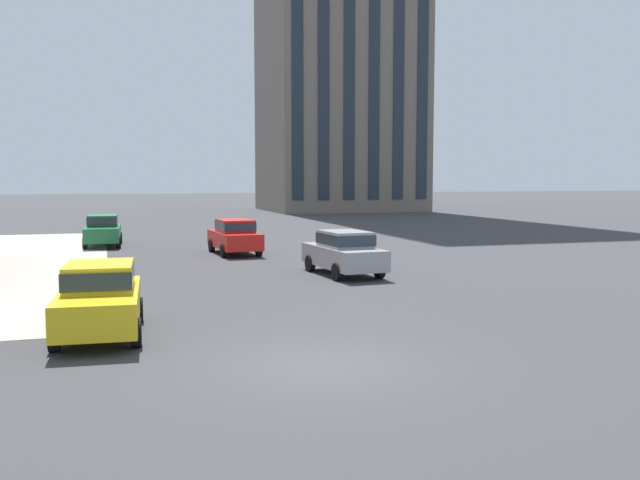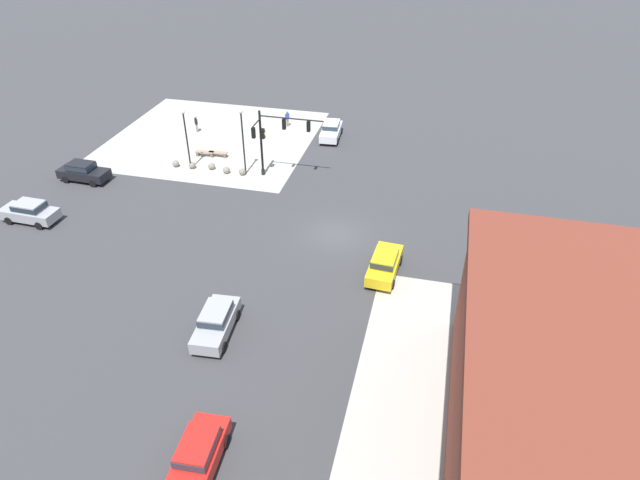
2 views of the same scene
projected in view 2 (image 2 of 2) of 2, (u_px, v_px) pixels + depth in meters
name	position (u px, v px, depth m)	size (l,w,h in m)	color
ground_plane	(336.00, 234.00, 41.38)	(320.00, 320.00, 0.00)	#38383A
sidewalk_corner_slab	(213.00, 138.00, 56.19)	(20.00, 19.00, 0.02)	#A8A399
traffic_signal_main	(272.00, 136.00, 46.90)	(5.70, 2.09, 5.97)	black
bollard_sphere_curb_a	(242.00, 172.00, 49.25)	(0.61, 0.61, 0.61)	gray
bollard_sphere_curb_b	(226.00, 170.00, 49.52)	(0.61, 0.61, 0.61)	gray
bollard_sphere_curb_c	(212.00, 166.00, 50.18)	(0.61, 0.61, 0.61)	gray
bollard_sphere_curb_d	(192.00, 165.00, 50.34)	(0.61, 0.61, 0.61)	gray
bollard_sphere_curb_e	(176.00, 164.00, 50.63)	(0.61, 0.61, 0.61)	gray
bench_near_signal	(218.00, 154.00, 52.37)	(1.80, 0.49, 0.49)	#9E7F66
bench_mid_block	(205.00, 153.00, 52.47)	(1.83, 0.59, 0.49)	#9E7F66
pedestrian_near_bench	(287.00, 118.00, 58.20)	(0.37, 0.45, 1.67)	gray
pedestrian_at_curb	(196.00, 123.00, 56.96)	(0.43, 0.40, 1.68)	gray
street_lamp_corner_near	(243.00, 135.00, 47.58)	(0.36, 0.36, 6.01)	black
street_lamp_mid_sidewalk	(186.00, 133.00, 48.49)	(0.36, 0.36, 5.60)	black
car_main_northbound_near	(331.00, 130.00, 55.67)	(2.12, 4.51, 1.68)	silver
car_main_northbound_far	(385.00, 263.00, 36.80)	(2.10, 4.50, 1.68)	gold
car_main_southbound_near	(216.00, 321.00, 32.10)	(2.15, 4.52, 1.68)	#99999E
car_cross_westbound	(30.00, 211.00, 42.40)	(4.45, 1.99, 1.68)	#99999E
car_parked_curb	(198.00, 455.00, 24.75)	(2.09, 4.50, 1.68)	red
car_main_mid	(83.00, 171.00, 48.02)	(4.46, 2.01, 1.68)	black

